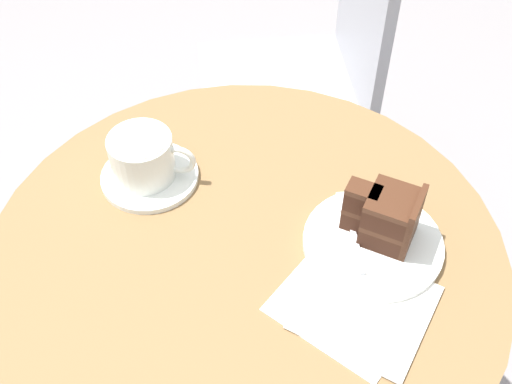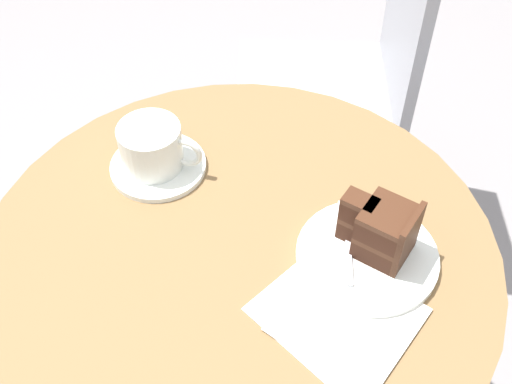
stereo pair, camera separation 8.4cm
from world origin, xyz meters
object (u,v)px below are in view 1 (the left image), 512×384
object	(u,v)px
saucer	(150,176)
teaspoon	(146,151)
coffee_cup	(143,156)
cake_slice	(387,216)
napkin	(358,303)
cafe_chair	(321,53)
cake_plate	(373,243)
fork	(350,221)

from	to	relation	value
saucer	teaspoon	bearing A→B (deg)	109.57
coffee_cup	teaspoon	distance (m)	0.06
teaspoon	cake_slice	distance (m)	0.39
saucer	napkin	xyz separation A→B (m)	(0.32, -0.19, -0.00)
cafe_chair	coffee_cup	bearing A→B (deg)	-36.23
saucer	napkin	world-z (taller)	saucer
cake_slice	cafe_chair	world-z (taller)	cafe_chair
saucer	cake_slice	size ratio (longest dim) A/B	1.35
teaspoon	napkin	xyz separation A→B (m)	(0.33, -0.24, -0.01)
cake_plate	coffee_cup	bearing A→B (deg)	164.77
cafe_chair	saucer	bearing A→B (deg)	-35.78
cafe_chair	cake_slice	bearing A→B (deg)	-4.14
coffee_cup	cafe_chair	bearing A→B (deg)	66.62
fork	cake_slice	bearing A→B (deg)	-122.28
saucer	teaspoon	world-z (taller)	teaspoon
cafe_chair	fork	bearing A→B (deg)	-7.84
teaspoon	cafe_chair	world-z (taller)	cafe_chair
cake_plate	napkin	size ratio (longest dim) A/B	0.81
napkin	cafe_chair	xyz separation A→B (m)	(-0.07, 0.77, -0.16)
teaspoon	fork	distance (m)	0.34
coffee_cup	cake_slice	bearing A→B (deg)	-12.85
napkin	cafe_chair	size ratio (longest dim) A/B	0.26
cake_plate	napkin	distance (m)	0.10
cake_plate	teaspoon	bearing A→B (deg)	158.40
coffee_cup	cake_plate	world-z (taller)	coffee_cup
fork	napkin	distance (m)	0.13
cake_plate	cafe_chair	bearing A→B (deg)	97.50
cake_plate	cake_slice	world-z (taller)	cake_slice
coffee_cup	fork	world-z (taller)	coffee_cup
saucer	cafe_chair	bearing A→B (deg)	67.07
teaspoon	cake_slice	xyz separation A→B (m)	(0.36, -0.13, 0.04)
fork	cake_plate	bearing A→B (deg)	-143.64
saucer	cafe_chair	distance (m)	0.65
cake_slice	napkin	bearing A→B (deg)	-106.41
fork	napkin	bearing A→B (deg)	174.39
saucer	cafe_chair	xyz separation A→B (m)	(0.25, 0.58, -0.17)
coffee_cup	cafe_chair	distance (m)	0.67
cake_slice	coffee_cup	bearing A→B (deg)	167.15
teaspoon	cake_plate	distance (m)	0.38
saucer	teaspoon	size ratio (longest dim) A/B	1.90
saucer	cake_slice	xyz separation A→B (m)	(0.35, -0.08, 0.05)
coffee_cup	saucer	bearing A→B (deg)	-3.52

